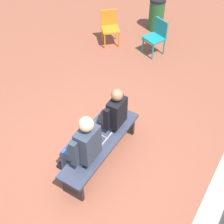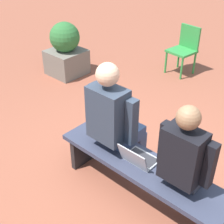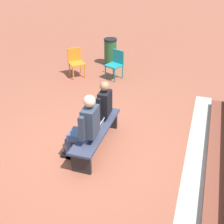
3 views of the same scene
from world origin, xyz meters
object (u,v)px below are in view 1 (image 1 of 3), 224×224
at_px(person_adult, 82,146).
at_px(plastic_chair_near_bench_left, 110,25).
at_px(plastic_chair_foreground, 157,35).
at_px(litter_bin, 157,14).
at_px(laptop, 101,142).
at_px(bench, 101,147).
at_px(person_student, 112,115).

relative_size(person_adult, plastic_chair_near_bench_left, 1.64).
distance_m(plastic_chair_foreground, litter_bin, 1.13).
relative_size(laptop, litter_bin, 0.37).
xyz_separation_m(bench, person_student, (-0.43, -0.06, 0.34)).
distance_m(bench, person_adult, 0.55).
xyz_separation_m(person_student, litter_bin, (-4.04, -1.09, -0.26)).
bearing_deg(laptop, person_adult, -12.54).
relative_size(plastic_chair_near_bench_left, plastic_chair_foreground, 1.00).
relative_size(laptop, plastic_chair_near_bench_left, 0.38).
xyz_separation_m(laptop, plastic_chair_foreground, (-3.49, -0.67, -0.02)).
relative_size(laptop, plastic_chair_foreground, 0.38).
bearing_deg(plastic_chair_foreground, person_adult, 8.66).
relative_size(person_student, litter_bin, 1.49).
bearing_deg(person_student, bench, 8.32).
xyz_separation_m(plastic_chair_foreground, litter_bin, (-1.01, -0.49, -0.05)).
bearing_deg(plastic_chair_foreground, bench, 10.74).
bearing_deg(person_adult, plastic_chair_near_bench_left, -154.03).
bearing_deg(litter_bin, person_student, 15.08).
bearing_deg(plastic_chair_near_bench_left, person_student, 32.28).
bearing_deg(litter_bin, plastic_chair_near_bench_left, -29.88).
height_order(bench, person_student, person_student).
height_order(bench, person_adult, person_adult).
relative_size(bench, person_adult, 1.30).
relative_size(bench, person_student, 1.41).
bearing_deg(person_adult, litter_bin, -167.46).
xyz_separation_m(bench, person_adult, (0.39, -0.07, 0.38)).
height_order(bench, plastic_chair_near_bench_left, plastic_chair_near_bench_left).
distance_m(bench, plastic_chair_near_bench_left, 3.75).
relative_size(person_adult, laptop, 4.31).
xyz_separation_m(bench, plastic_chair_near_bench_left, (-3.26, -1.85, 0.13)).
height_order(laptop, litter_bin, litter_bin).
height_order(laptop, plastic_chair_near_bench_left, plastic_chair_near_bench_left).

